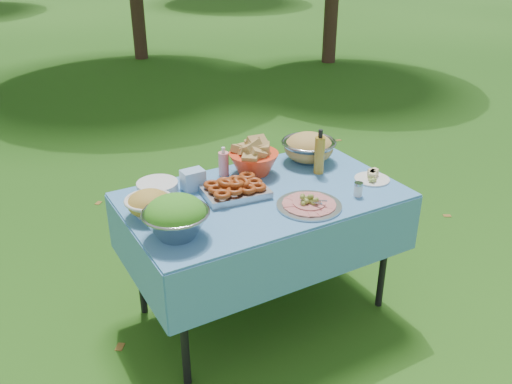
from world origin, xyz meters
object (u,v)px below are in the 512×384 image
salad_bowl (176,217)px  plate_stack (157,187)px  charcuterie_platter (309,200)px  picnic_table (263,254)px  oil_bottle (320,152)px  bread_bowl (254,158)px  pasta_bowl_steel (309,147)px

salad_bowl → plate_stack: bearing=79.8°
charcuterie_platter → picnic_table: bearing=118.1°
picnic_table → oil_bottle: size_ratio=5.56×
bread_bowl → oil_bottle: (0.33, -0.19, 0.04)m
picnic_table → charcuterie_platter: charcuterie_platter is taller
plate_stack → salad_bowl: bearing=-100.2°
plate_stack → charcuterie_platter: (0.61, -0.55, 0.01)m
picnic_table → plate_stack: bearing=147.1°
salad_bowl → oil_bottle: oil_bottle is taller
pasta_bowl_steel → charcuterie_platter: 0.61m
bread_bowl → oil_bottle: bearing=-29.6°
pasta_bowl_steel → salad_bowl: bearing=-157.1°
salad_bowl → plate_stack: 0.50m
plate_stack → oil_bottle: 0.93m
salad_bowl → bread_bowl: bearing=33.9°
charcuterie_platter → plate_stack: bearing=137.7°
salad_bowl → bread_bowl: size_ratio=1.07×
picnic_table → salad_bowl: bearing=-162.4°
charcuterie_platter → oil_bottle: 0.44m
salad_bowl → bread_bowl: 0.79m
picnic_table → bread_bowl: size_ratio=5.11×
salad_bowl → oil_bottle: 1.02m
bread_bowl → oil_bottle: size_ratio=1.09×
salad_bowl → pasta_bowl_steel: size_ratio=0.95×
plate_stack → pasta_bowl_steel: pasta_bowl_steel is taller
picnic_table → plate_stack: 0.70m
picnic_table → oil_bottle: (0.42, 0.08, 0.51)m
bread_bowl → oil_bottle: oil_bottle is taller
pasta_bowl_steel → charcuterie_platter: pasta_bowl_steel is taller
salad_bowl → oil_bottle: size_ratio=1.16×
salad_bowl → bread_bowl: (0.66, 0.44, -0.01)m
plate_stack → pasta_bowl_steel: size_ratio=0.69×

